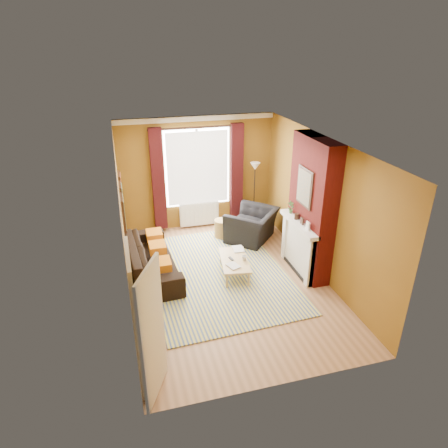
% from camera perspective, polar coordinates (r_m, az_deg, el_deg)
% --- Properties ---
extents(ground, '(5.50, 5.50, 0.00)m').
position_cam_1_polar(ground, '(8.12, 0.47, -8.10)').
color(ground, '#8D6240').
rests_on(ground, ground).
extents(room_walls, '(3.82, 5.54, 2.83)m').
position_cam_1_polar(room_walls, '(7.88, 4.34, 2.13)').
color(room_walls, brown).
rests_on(room_walls, ground).
extents(striped_rug, '(2.92, 3.92, 0.02)m').
position_cam_1_polar(striped_rug, '(8.34, -1.11, -7.03)').
color(striped_rug, '#365095').
rests_on(striped_rug, ground).
extents(sofa, '(1.04, 2.35, 0.67)m').
position_cam_1_polar(sofa, '(8.34, -10.34, -4.86)').
color(sofa, black).
rests_on(sofa, ground).
extents(armchair, '(1.52, 1.53, 0.75)m').
position_cam_1_polar(armchair, '(9.55, 3.99, -0.18)').
color(armchair, black).
rests_on(armchair, ground).
extents(coffee_table, '(0.69, 1.14, 0.36)m').
position_cam_1_polar(coffee_table, '(8.16, 1.48, -5.29)').
color(coffee_table, tan).
rests_on(coffee_table, ground).
extents(wicker_stool, '(0.48, 0.48, 0.46)m').
position_cam_1_polar(wicker_stool, '(9.70, -0.31, -0.67)').
color(wicker_stool, '#A48147').
rests_on(wicker_stool, ground).
extents(floor_lamp, '(0.31, 0.31, 1.66)m').
position_cam_1_polar(floor_lamp, '(10.01, 4.42, 6.80)').
color(floor_lamp, black).
rests_on(floor_lamp, ground).
extents(book_a, '(0.28, 0.32, 0.03)m').
position_cam_1_polar(book_a, '(7.84, 0.74, -6.22)').
color(book_a, '#999999').
rests_on(book_a, coffee_table).
extents(book_b, '(0.24, 0.32, 0.02)m').
position_cam_1_polar(book_b, '(8.47, 1.27, -3.66)').
color(book_b, '#999999').
rests_on(book_b, coffee_table).
extents(mug, '(0.11, 0.11, 0.10)m').
position_cam_1_polar(mug, '(8.08, 2.94, -4.89)').
color(mug, '#999999').
rests_on(mug, coffee_table).
extents(tv_remote, '(0.08, 0.16, 0.02)m').
position_cam_1_polar(tv_remote, '(8.13, 1.03, -4.97)').
color(tv_remote, '#262628').
rests_on(tv_remote, coffee_table).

